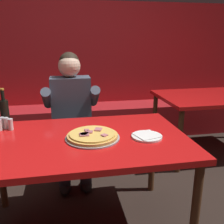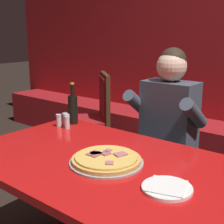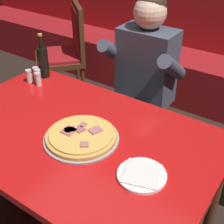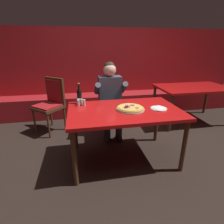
{
  "view_description": "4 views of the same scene",
  "coord_description": "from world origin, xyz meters",
  "px_view_note": "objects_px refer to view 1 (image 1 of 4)",
  "views": [
    {
      "loc": [
        -0.09,
        -1.59,
        1.4
      ],
      "look_at": [
        0.21,
        0.03,
        0.91
      ],
      "focal_mm": 40.0,
      "sensor_mm": 36.0,
      "label": 1
    },
    {
      "loc": [
        0.99,
        -1.12,
        1.37
      ],
      "look_at": [
        -0.15,
        0.29,
        0.91
      ],
      "focal_mm": 50.0,
      "sensor_mm": 36.0,
      "label": 2
    },
    {
      "loc": [
        0.87,
        -0.92,
        1.68
      ],
      "look_at": [
        0.05,
        0.27,
        0.74
      ],
      "focal_mm": 50.0,
      "sensor_mm": 36.0,
      "label": 3
    },
    {
      "loc": [
        -0.56,
        -2.05,
        1.51
      ],
      "look_at": [
        -0.17,
        0.0,
        0.72
      ],
      "focal_mm": 28.0,
      "sensor_mm": 36.0,
      "label": 4
    }
  ],
  "objects_px": {
    "diner_seated_blue_shirt": "(72,113)",
    "background_dining_table": "(218,101)",
    "shaker_oregano": "(2,123)",
    "plate_white_paper": "(147,136)",
    "beer_bottle": "(5,112)",
    "main_dining_table": "(83,148)",
    "shaker_parmesan": "(6,124)",
    "shaker_black_pepper": "(11,125)",
    "pizza": "(92,136)"
  },
  "relations": [
    {
      "from": "diner_seated_blue_shirt",
      "to": "background_dining_table",
      "type": "relative_size",
      "value": 0.9
    },
    {
      "from": "diner_seated_blue_shirt",
      "to": "shaker_oregano",
      "type": "bearing_deg",
      "value": -140.5
    },
    {
      "from": "plate_white_paper",
      "to": "beer_bottle",
      "type": "bearing_deg",
      "value": 156.24
    },
    {
      "from": "beer_bottle",
      "to": "shaker_oregano",
      "type": "distance_m",
      "value": 0.1
    },
    {
      "from": "main_dining_table",
      "to": "diner_seated_blue_shirt",
      "type": "distance_m",
      "value": 0.74
    },
    {
      "from": "shaker_parmesan",
      "to": "background_dining_table",
      "type": "xyz_separation_m",
      "value": [
        2.25,
        0.76,
        -0.12
      ]
    },
    {
      "from": "beer_bottle",
      "to": "shaker_oregano",
      "type": "height_order",
      "value": "beer_bottle"
    },
    {
      "from": "shaker_oregano",
      "to": "shaker_parmesan",
      "type": "xyz_separation_m",
      "value": [
        0.04,
        -0.02,
        0.0
      ]
    },
    {
      "from": "diner_seated_blue_shirt",
      "to": "shaker_black_pepper",
      "type": "bearing_deg",
      "value": -133.3
    },
    {
      "from": "shaker_parmesan",
      "to": "diner_seated_blue_shirt",
      "type": "relative_size",
      "value": 0.07
    },
    {
      "from": "shaker_black_pepper",
      "to": "beer_bottle",
      "type": "bearing_deg",
      "value": 116.65
    },
    {
      "from": "pizza",
      "to": "shaker_black_pepper",
      "type": "xyz_separation_m",
      "value": [
        -0.57,
        0.28,
        0.02
      ]
    },
    {
      "from": "pizza",
      "to": "beer_bottle",
      "type": "bearing_deg",
      "value": 148.37
    },
    {
      "from": "shaker_parmesan",
      "to": "background_dining_table",
      "type": "bearing_deg",
      "value": 18.55
    },
    {
      "from": "main_dining_table",
      "to": "shaker_parmesan",
      "type": "xyz_separation_m",
      "value": [
        -0.54,
        0.29,
        0.11
      ]
    },
    {
      "from": "plate_white_paper",
      "to": "background_dining_table",
      "type": "height_order",
      "value": "plate_white_paper"
    },
    {
      "from": "beer_bottle",
      "to": "shaker_parmesan",
      "type": "relative_size",
      "value": 3.4
    },
    {
      "from": "beer_bottle",
      "to": "background_dining_table",
      "type": "bearing_deg",
      "value": 16.59
    },
    {
      "from": "diner_seated_blue_shirt",
      "to": "shaker_parmesan",
      "type": "bearing_deg",
      "value": -137.58
    },
    {
      "from": "plate_white_paper",
      "to": "background_dining_table",
      "type": "bearing_deg",
      "value": 41.26
    },
    {
      "from": "pizza",
      "to": "shaker_oregano",
      "type": "distance_m",
      "value": 0.72
    },
    {
      "from": "diner_seated_blue_shirt",
      "to": "main_dining_table",
      "type": "bearing_deg",
      "value": -86.28
    },
    {
      "from": "main_dining_table",
      "to": "shaker_oregano",
      "type": "bearing_deg",
      "value": 152.3
    },
    {
      "from": "pizza",
      "to": "diner_seated_blue_shirt",
      "type": "xyz_separation_m",
      "value": [
        -0.12,
        0.76,
        -0.06
      ]
    },
    {
      "from": "plate_white_paper",
      "to": "shaker_oregano",
      "type": "height_order",
      "value": "shaker_oregano"
    },
    {
      "from": "shaker_black_pepper",
      "to": "diner_seated_blue_shirt",
      "type": "distance_m",
      "value": 0.67
    },
    {
      "from": "beer_bottle",
      "to": "shaker_black_pepper",
      "type": "height_order",
      "value": "beer_bottle"
    },
    {
      "from": "plate_white_paper",
      "to": "pizza",
      "type": "bearing_deg",
      "value": 172.12
    },
    {
      "from": "pizza",
      "to": "main_dining_table",
      "type": "bearing_deg",
      "value": 162.04
    },
    {
      "from": "main_dining_table",
      "to": "shaker_oregano",
      "type": "height_order",
      "value": "shaker_oregano"
    },
    {
      "from": "shaker_oregano",
      "to": "shaker_black_pepper",
      "type": "xyz_separation_m",
      "value": [
        0.07,
        -0.05,
        0.0
      ]
    },
    {
      "from": "shaker_oregano",
      "to": "pizza",
      "type": "bearing_deg",
      "value": -26.74
    },
    {
      "from": "shaker_black_pepper",
      "to": "diner_seated_blue_shirt",
      "type": "xyz_separation_m",
      "value": [
        0.46,
        0.49,
        -0.08
      ]
    },
    {
      "from": "plate_white_paper",
      "to": "shaker_oregano",
      "type": "distance_m",
      "value": 1.08
    },
    {
      "from": "beer_bottle",
      "to": "diner_seated_blue_shirt",
      "type": "xyz_separation_m",
      "value": [
        0.51,
        0.37,
        -0.15
      ]
    },
    {
      "from": "beer_bottle",
      "to": "background_dining_table",
      "type": "height_order",
      "value": "beer_bottle"
    },
    {
      "from": "beer_bottle",
      "to": "pizza",
      "type": "bearing_deg",
      "value": -31.63
    },
    {
      "from": "pizza",
      "to": "background_dining_table",
      "type": "relative_size",
      "value": 0.26
    },
    {
      "from": "shaker_parmesan",
      "to": "shaker_black_pepper",
      "type": "height_order",
      "value": "same"
    },
    {
      "from": "shaker_parmesan",
      "to": "main_dining_table",
      "type": "bearing_deg",
      "value": -27.97
    },
    {
      "from": "shaker_oregano",
      "to": "background_dining_table",
      "type": "relative_size",
      "value": 0.06
    },
    {
      "from": "shaker_oregano",
      "to": "background_dining_table",
      "type": "distance_m",
      "value": 2.4
    },
    {
      "from": "pizza",
      "to": "beer_bottle",
      "type": "height_order",
      "value": "beer_bottle"
    },
    {
      "from": "shaker_oregano",
      "to": "background_dining_table",
      "type": "bearing_deg",
      "value": 17.94
    },
    {
      "from": "beer_bottle",
      "to": "plate_white_paper",
      "type": "bearing_deg",
      "value": -23.76
    },
    {
      "from": "pizza",
      "to": "beer_bottle",
      "type": "relative_size",
      "value": 1.26
    },
    {
      "from": "main_dining_table",
      "to": "shaker_black_pepper",
      "type": "distance_m",
      "value": 0.58
    },
    {
      "from": "main_dining_table",
      "to": "pizza",
      "type": "bearing_deg",
      "value": -17.96
    },
    {
      "from": "background_dining_table",
      "to": "diner_seated_blue_shirt",
      "type": "bearing_deg",
      "value": -170.19
    },
    {
      "from": "plate_white_paper",
      "to": "background_dining_table",
      "type": "relative_size",
      "value": 0.15
    }
  ]
}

